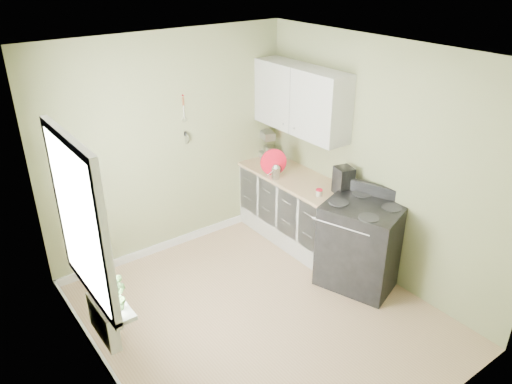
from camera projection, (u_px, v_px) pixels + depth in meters
floor at (261, 317)px, 5.25m from camera, size 3.20×3.60×0.02m
ceiling at (262, 54)px, 4.06m from camera, size 3.20×3.60×0.02m
wall_back at (170, 147)px, 5.96m from camera, size 3.20×0.02×2.70m
wall_left at (93, 260)px, 3.79m from camera, size 0.02×3.60×2.70m
wall_right at (377, 163)px, 5.52m from camera, size 0.02×3.60×2.70m
base_cabinets at (294, 209)px, 6.47m from camera, size 0.60×1.60×0.87m
countertop at (295, 178)px, 6.27m from camera, size 0.64×1.60×0.04m
upper_cabinets at (301, 99)px, 5.99m from camera, size 0.35×1.40×0.80m
window at (79, 221)px, 3.94m from camera, size 0.06×1.14×1.44m
window_sill at (100, 286)px, 4.27m from camera, size 0.18×1.14×0.04m
radiator at (104, 321)px, 4.36m from camera, size 0.12×0.50×0.35m
wall_utensils at (185, 127)px, 5.95m from camera, size 0.02×0.14×0.58m
stove at (361, 244)px, 5.59m from camera, size 0.95×1.00×1.12m
stand_mixer at (266, 144)px, 6.78m from camera, size 0.29×0.38×0.42m
kettle at (276, 172)px, 6.15m from camera, size 0.19×0.11×0.19m
coffee_maker at (343, 181)px, 5.75m from camera, size 0.23×0.24×0.33m
red_tray at (274, 162)px, 6.23m from camera, size 0.33×0.18×0.34m
jar at (319, 193)px, 5.74m from camera, size 0.08×0.08×0.08m
plant_a at (117, 293)px, 3.90m from camera, size 0.21×0.19×0.33m
plant_b at (93, 263)px, 4.28m from camera, size 0.21×0.21×0.30m
plant_c at (90, 258)px, 4.33m from camera, size 0.26×0.26×0.33m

